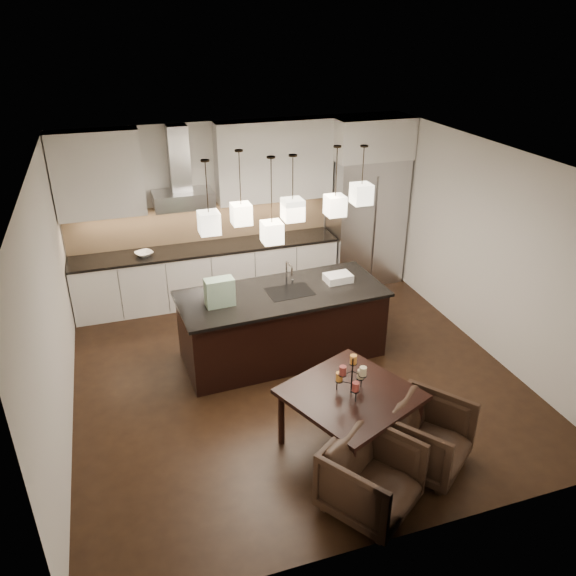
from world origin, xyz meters
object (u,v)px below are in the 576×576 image
object	(u,v)px
island_body	(282,326)
armchair_right	(427,436)
refrigerator	(365,221)
dining_table	(349,420)
armchair_left	(371,478)

from	to	relation	value
island_body	armchair_right	world-z (taller)	island_body
refrigerator	armchair_right	size ratio (longest dim) A/B	2.69
island_body	dining_table	bearing A→B (deg)	-88.91
island_body	armchair_right	distance (m)	2.58
refrigerator	armchair_left	bearing A→B (deg)	-114.08
dining_table	armchair_right	distance (m)	0.82
armchair_left	armchair_right	size ratio (longest dim) A/B	1.00
armchair_left	armchair_right	distance (m)	0.87
refrigerator	armchair_left	xyz separation A→B (m)	(-2.11, -4.73, -0.71)
dining_table	armchair_left	world-z (taller)	armchair_left
armchair_left	dining_table	bearing A→B (deg)	45.99
dining_table	armchair_left	distance (m)	0.85
island_body	armchair_right	xyz separation A→B (m)	(0.79, -2.45, -0.10)
dining_table	armchair_left	bearing A→B (deg)	-123.09
island_body	armchair_left	size ratio (longest dim) A/B	3.29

